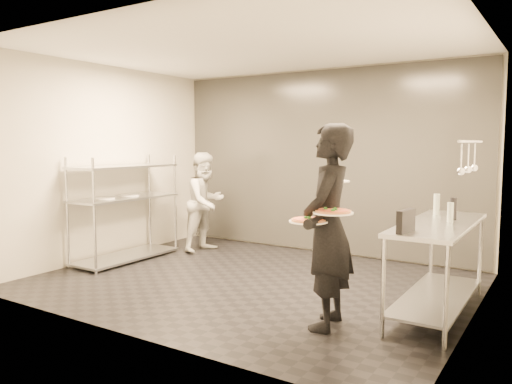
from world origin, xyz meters
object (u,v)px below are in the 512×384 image
Objects in this scene: prep_counter at (438,252)px; chef at (206,202)px; pass_rack at (125,207)px; bottle_clear at (450,213)px; pos_monitor at (406,221)px; bottle_dark at (453,209)px; waiter at (328,227)px; pizza_plate_near at (308,220)px; salad_plate at (334,179)px; bottle_green at (437,204)px; pizza_plate_far at (333,212)px.

prep_counter is 3.89m from chef.
pass_rack is 4.43m from bottle_clear.
pos_monitor is 0.98m from bottle_dark.
bottle_clear is (0.87, 0.91, 0.09)m from waiter.
bottle_clear is at bearing 47.97° from pizza_plate_near.
pass_rack is at bearing 163.12° from pizza_plate_near.
salad_plate is at bearing 85.42° from pizza_plate_near.
salad_plate is at bearing -9.58° from pass_rack.
prep_counter is 0.66m from bottle_green.
pizza_plate_near is (-0.89, -1.05, 0.38)m from prep_counter.
bottle_dark reaches higher than pos_monitor.
pos_monitor is at bearing -110.41° from chef.
chef is (-3.73, 1.10, 0.14)m from prep_counter.
pos_monitor reaches higher than pizza_plate_near.
pizza_plate_near is 1.61m from bottle_dark.
pizza_plate_far reaches higher than prep_counter.
pass_rack reaches higher than bottle_clear.
pos_monitor reaches higher than bottle_clear.
pass_rack reaches higher than salad_plate.
pizza_plate_near is at bearing -132.03° from bottle_clear.
pizza_plate_far is 1.77× the size of bottle_clear.
pass_rack is at bearing 164.21° from pizza_plate_far.
pizza_plate_far is at bearing -66.42° from salad_plate.
pizza_plate_near is at bearing -94.58° from salad_plate.
pizza_plate_near is at bearing -130.31° from prep_counter.
pos_monitor is 1.23× the size of bottle_dark.
pos_monitor is at bearing -101.89° from bottle_dark.
waiter reaches higher than bottle_dark.
bottle_green reaches higher than pizza_plate_near.
bottle_green is 0.34m from bottle_dark.
chef is 6.86× the size of bottle_dark.
bottle_clear is at bearing -99.15° from chef.
waiter reaches higher than bottle_clear.
pass_rack is 7.02× the size of bottle_green.
pass_rack reaches higher than pizza_plate_near.
waiter is at bearing 125.58° from pizza_plate_far.
pizza_plate_near is 1.71m from bottle_green.
pos_monitor is at bearing -10.08° from salad_plate.
pos_monitor is 0.79m from bottle_clear.
pass_rack is at bearing -179.44° from bottle_clear.
salad_plate is (2.88, -1.69, 0.57)m from chef.
prep_counter is at bearing 127.73° from waiter.
pizza_plate_near is (-0.11, -0.18, 0.07)m from waiter.
chef is at bearing 167.26° from bottle_dark.
salad_plate is (-0.20, 0.45, 0.24)m from pizza_plate_far.
bottle_green is at bearing 130.65° from bottle_dark.
prep_counter is 5.19× the size of pizza_plate_near.
pass_rack is 4.58× the size of pizza_plate_far.
pos_monitor is at bearing -89.18° from bottle_green.
waiter reaches higher than pass_rack.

